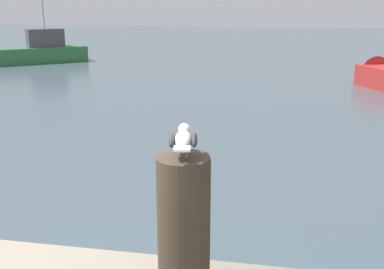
% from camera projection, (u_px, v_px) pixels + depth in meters
% --- Properties ---
extents(mooring_post, '(0.29, 0.29, 0.79)m').
position_uv_depth(mooring_post, '(184.00, 226.00, 2.48)').
color(mooring_post, '#382D23').
rests_on(mooring_post, harbor_quay).
extents(seagull, '(0.17, 0.39, 0.14)m').
position_uv_depth(seagull, '(183.00, 140.00, 2.35)').
color(seagull, tan).
rests_on(seagull, mooring_post).
extents(boat_green, '(5.29, 4.73, 3.78)m').
position_uv_depth(boat_green, '(26.00, 53.00, 22.97)').
color(boat_green, '#2D6B3D').
rests_on(boat_green, ground_plane).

